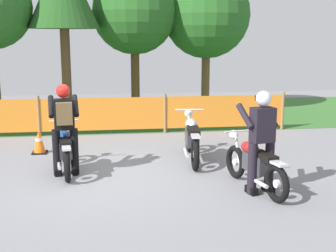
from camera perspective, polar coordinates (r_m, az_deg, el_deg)
name	(u,v)px	position (r m, az deg, el deg)	size (l,w,h in m)	color
ground	(102,175)	(8.52, -8.29, -6.20)	(24.00, 24.00, 0.02)	gray
grass_verge	(104,114)	(14.97, -8.07, 1.47)	(24.00, 6.19, 0.01)	#386B2D
barrier_fence	(103,114)	(11.83, -8.22, 1.49)	(9.83, 0.08, 1.05)	olive
tree_near_right	(134,12)	(14.88, -4.28, 14.14)	(2.71, 2.71, 4.65)	brown
tree_rightmost	(207,15)	(15.56, 4.89, 13.81)	(2.91, 2.91, 4.69)	brown
motorcycle_lead	(65,149)	(8.74, -12.87, -2.88)	(0.56, 1.90, 0.90)	black
motorcycle_trailing	(254,164)	(7.69, 10.86, -4.71)	(0.66, 1.89, 0.91)	black
motorcycle_third	(192,138)	(9.29, 3.01, -1.50)	(0.61, 2.08, 0.98)	black
rider_lead	(64,124)	(8.43, -12.96, 0.19)	(0.60, 0.72, 1.69)	black
rider_trailing	(261,138)	(7.42, 11.74, -1.52)	(0.63, 0.65, 1.69)	black
traffic_cone	(39,142)	(10.29, -15.98, -1.91)	(0.32, 0.32, 0.53)	black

